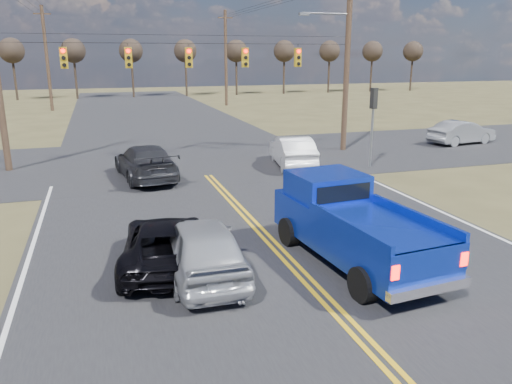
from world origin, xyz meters
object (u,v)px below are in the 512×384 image
object	(u,v)px
white_car_queue	(293,151)
cross_car_east_near	(462,132)
black_suv	(164,243)
silver_suv	(202,246)
dgrey_car_queue	(145,162)
pickup_truck	(351,224)

from	to	relation	value
white_car_queue	cross_car_east_near	world-z (taller)	white_car_queue
cross_car_east_near	black_suv	bearing A→B (deg)	114.14
silver_suv	white_car_queue	world-z (taller)	silver_suv
black_suv	cross_car_east_near	distance (m)	24.27
cross_car_east_near	dgrey_car_queue	bearing A→B (deg)	90.38
white_car_queue	pickup_truck	bearing A→B (deg)	85.87
dgrey_car_queue	cross_car_east_near	bearing A→B (deg)	-177.09
dgrey_car_queue	cross_car_east_near	distance (m)	20.12
pickup_truck	black_suv	bearing A→B (deg)	160.52
pickup_truck	dgrey_car_queue	distance (m)	12.07
dgrey_car_queue	silver_suv	bearing A→B (deg)	85.49
white_car_queue	dgrey_car_queue	bearing A→B (deg)	13.27
silver_suv	white_car_queue	size ratio (longest dim) A/B	0.97
silver_suv	black_suv	size ratio (longest dim) A/B	1.00
black_suv	white_car_queue	distance (m)	13.00
black_suv	silver_suv	bearing A→B (deg)	142.75
silver_suv	white_car_queue	bearing A→B (deg)	-120.72
black_suv	cross_car_east_near	world-z (taller)	cross_car_east_near
silver_suv	white_car_queue	distance (m)	13.28
black_suv	dgrey_car_queue	size ratio (longest dim) A/B	0.85
dgrey_car_queue	black_suv	bearing A→B (deg)	80.83
pickup_truck	cross_car_east_near	bearing A→B (deg)	38.12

